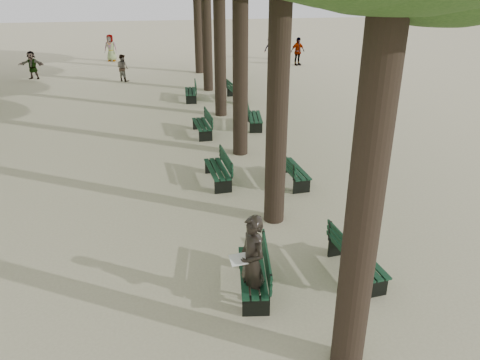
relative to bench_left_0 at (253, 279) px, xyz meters
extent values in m
plane|color=#BDB48F|center=(-0.37, -0.16, -0.27)|extent=(120.00, 120.00, 0.00)
cylinder|color=#33261C|center=(1.13, -2.16, 3.48)|extent=(0.52, 0.52, 7.50)
cylinder|color=#33261C|center=(1.13, 2.84, 3.48)|extent=(0.52, 0.52, 7.50)
cylinder|color=#33261C|center=(1.13, 7.84, 3.48)|extent=(0.52, 0.52, 7.50)
cylinder|color=#33261C|center=(1.13, 12.84, 3.48)|extent=(0.52, 0.52, 7.50)
cylinder|color=#33261C|center=(1.13, 17.84, 3.48)|extent=(0.52, 0.52, 7.50)
cylinder|color=#33261C|center=(1.13, 22.84, 3.48)|extent=(0.52, 0.52, 7.50)
cube|color=black|center=(-0.02, 0.00, -0.05)|extent=(0.76, 1.85, 0.45)
cube|color=black|center=(-0.02, 0.00, 0.18)|extent=(0.78, 1.86, 0.04)
cube|color=black|center=(0.26, -0.04, 0.45)|extent=(0.29, 1.79, 0.40)
cube|color=black|center=(-0.02, 5.43, -0.05)|extent=(0.64, 1.83, 0.45)
cube|color=black|center=(-0.02, 5.43, 0.18)|extent=(0.66, 1.83, 0.04)
cube|color=black|center=(0.26, 5.45, 0.45)|extent=(0.16, 1.80, 0.40)
cube|color=black|center=(-0.02, 10.12, -0.05)|extent=(0.64, 1.83, 0.45)
cube|color=black|center=(-0.02, 10.12, 0.18)|extent=(0.66, 1.83, 0.04)
cube|color=black|center=(0.26, 10.14, 0.45)|extent=(0.16, 1.80, 0.40)
cube|color=black|center=(-0.02, 15.80, -0.05)|extent=(0.61, 1.82, 0.45)
cube|color=black|center=(-0.02, 15.80, 0.18)|extent=(0.63, 1.83, 0.04)
cube|color=black|center=(0.26, 15.78, 0.45)|extent=(0.13, 1.80, 0.40)
cube|color=black|center=(2.28, 0.15, -0.05)|extent=(0.71, 1.85, 0.45)
cube|color=black|center=(2.28, 0.15, 0.18)|extent=(0.73, 1.85, 0.04)
cube|color=black|center=(2.01, 0.12, 0.45)|extent=(0.24, 1.79, 0.40)
cube|color=black|center=(2.28, 5.04, -0.05)|extent=(0.65, 1.83, 0.45)
cube|color=black|center=(2.28, 5.04, 0.18)|extent=(0.67, 1.83, 0.04)
cube|color=black|center=(2.00, 5.02, 0.45)|extent=(0.17, 1.80, 0.40)
cube|color=black|center=(2.28, 10.77, -0.05)|extent=(0.75, 1.85, 0.45)
cube|color=black|center=(2.28, 10.77, 0.18)|extent=(0.77, 1.86, 0.04)
cube|color=black|center=(2.01, 10.81, 0.45)|extent=(0.28, 1.79, 0.40)
cube|color=black|center=(2.28, 15.43, -0.05)|extent=(0.71, 1.85, 0.45)
cube|color=black|center=(2.28, 15.43, 0.18)|extent=(0.73, 1.85, 0.04)
cube|color=black|center=(2.01, 15.40, 0.45)|extent=(0.23, 1.79, 0.40)
imported|color=black|center=(-0.11, -0.41, 0.69)|extent=(0.61, 0.85, 1.92)
cube|color=white|center=(-0.36, -0.41, 0.78)|extent=(0.37, 0.29, 0.12)
imported|color=#262628|center=(6.88, 27.14, 0.52)|extent=(1.06, 0.47, 1.58)
imported|color=#262628|center=(-8.98, 22.66, 0.56)|extent=(1.58, 0.67, 1.66)
imported|color=#262628|center=(8.10, 24.28, 0.67)|extent=(1.17, 0.72, 1.89)
imported|color=#262628|center=(-3.57, 21.05, 0.51)|extent=(0.78, 0.74, 1.57)
imported|color=#262628|center=(-4.77, 28.28, 0.67)|extent=(0.98, 0.57, 1.88)
camera|label=1|loc=(-1.63, -7.64, 5.66)|focal=35.00mm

